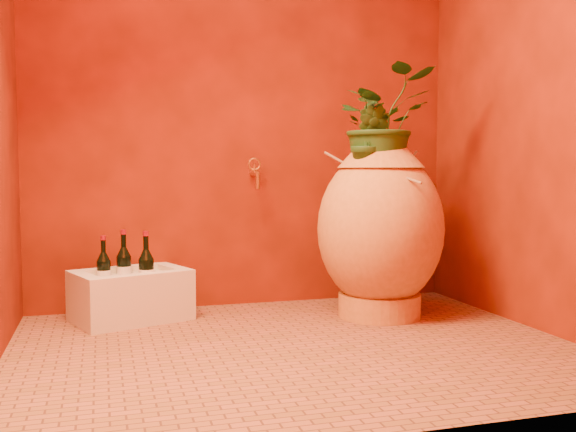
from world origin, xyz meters
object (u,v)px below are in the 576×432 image
object	(u,v)px
stone_basin	(131,296)
wall_tap	(255,172)
wine_bottle_b	(146,272)
wine_bottle_c	(104,273)
amphora	(380,228)
wine_bottle_a	(124,269)

from	to	relation	value
stone_basin	wall_tap	world-z (taller)	wall_tap
wine_bottle_b	wine_bottle_c	distance (m)	0.24
wall_tap	wine_bottle_b	bearing A→B (deg)	-159.75
wine_bottle_b	wall_tap	world-z (taller)	wall_tap
stone_basin	amphora	bearing A→B (deg)	-12.36
wine_bottle_a	wall_tap	world-z (taller)	wall_tap
wine_bottle_b	wine_bottle_c	world-z (taller)	wine_bottle_b
amphora	wall_tap	world-z (taller)	amphora
stone_basin	wine_bottle_b	xyz separation A→B (m)	(0.08, -0.08, 0.14)
amphora	wall_tap	bearing A→B (deg)	142.90
wall_tap	wine_bottle_a	bearing A→B (deg)	-173.83
stone_basin	wine_bottle_a	size ratio (longest dim) A/B	2.01
amphora	wine_bottle_c	xyz separation A→B (m)	(-1.44, 0.32, -0.23)
stone_basin	wine_bottle_c	distance (m)	0.19
wine_bottle_a	wine_bottle_c	world-z (taller)	wine_bottle_a
stone_basin	wine_bottle_a	world-z (taller)	wine_bottle_a
stone_basin	wine_bottle_a	bearing A→B (deg)	111.15
wine_bottle_a	wine_bottle_b	world-z (taller)	wine_bottle_b
wine_bottle_a	wine_bottle_c	bearing A→B (deg)	-155.71
wine_bottle_a	wall_tap	size ratio (longest dim) A/B	1.84
amphora	wall_tap	distance (m)	0.80
amphora	stone_basin	size ratio (longest dim) A/B	1.46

